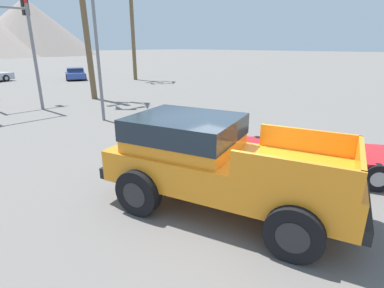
{
  "coord_description": "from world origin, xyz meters",
  "views": [
    {
      "loc": [
        -4.72,
        -3.66,
        3.35
      ],
      "look_at": [
        -0.02,
        0.66,
        1.23
      ],
      "focal_mm": 28.0,
      "sensor_mm": 36.0,
      "label": 1
    }
  ],
  "objects_px": {
    "red_convertible_car": "(310,158)",
    "palm_tree_short": "(131,8)",
    "orange_pickup_truck": "(213,157)",
    "parked_car_blue": "(75,73)",
    "traffic_light_main": "(3,37)",
    "street_lamp_post": "(93,1)"
  },
  "relations": [
    {
      "from": "traffic_light_main",
      "to": "street_lamp_post",
      "type": "bearing_deg",
      "value": 115.55
    },
    {
      "from": "street_lamp_post",
      "to": "palm_tree_short",
      "type": "xyz_separation_m",
      "value": [
        11.4,
        12.58,
        1.54
      ]
    },
    {
      "from": "orange_pickup_truck",
      "to": "palm_tree_short",
      "type": "distance_m",
      "value": 25.99
    },
    {
      "from": "red_convertible_car",
      "to": "street_lamp_post",
      "type": "relative_size",
      "value": 0.56
    },
    {
      "from": "parked_car_blue",
      "to": "traffic_light_main",
      "type": "bearing_deg",
      "value": -102.1
    },
    {
      "from": "parked_car_blue",
      "to": "traffic_light_main",
      "type": "height_order",
      "value": "traffic_light_main"
    },
    {
      "from": "parked_car_blue",
      "to": "street_lamp_post",
      "type": "xyz_separation_m",
      "value": [
        -7.63,
        -17.45,
        4.48
      ]
    },
    {
      "from": "orange_pickup_truck",
      "to": "red_convertible_car",
      "type": "relative_size",
      "value": 1.15
    },
    {
      "from": "palm_tree_short",
      "to": "traffic_light_main",
      "type": "bearing_deg",
      "value": -149.67
    },
    {
      "from": "red_convertible_car",
      "to": "traffic_light_main",
      "type": "distance_m",
      "value": 14.71
    },
    {
      "from": "parked_car_blue",
      "to": "palm_tree_short",
      "type": "bearing_deg",
      "value": -26.84
    },
    {
      "from": "orange_pickup_truck",
      "to": "palm_tree_short",
      "type": "bearing_deg",
      "value": 41.08
    },
    {
      "from": "palm_tree_short",
      "to": "red_convertible_car",
      "type": "bearing_deg",
      "value": -116.22
    },
    {
      "from": "orange_pickup_truck",
      "to": "red_convertible_car",
      "type": "height_order",
      "value": "orange_pickup_truck"
    },
    {
      "from": "parked_car_blue",
      "to": "orange_pickup_truck",
      "type": "bearing_deg",
      "value": -86.13
    },
    {
      "from": "traffic_light_main",
      "to": "parked_car_blue",
      "type": "bearing_deg",
      "value": -127.46
    },
    {
      "from": "red_convertible_car",
      "to": "parked_car_blue",
      "type": "relative_size",
      "value": 1.05
    },
    {
      "from": "red_convertible_car",
      "to": "parked_car_blue",
      "type": "bearing_deg",
      "value": 45.25
    },
    {
      "from": "orange_pickup_truck",
      "to": "palm_tree_short",
      "type": "relative_size",
      "value": 0.63
    },
    {
      "from": "orange_pickup_truck",
      "to": "traffic_light_main",
      "type": "xyz_separation_m",
      "value": [
        0.42,
        13.21,
        2.57
      ]
    },
    {
      "from": "orange_pickup_truck",
      "to": "parked_car_blue",
      "type": "height_order",
      "value": "orange_pickup_truck"
    },
    {
      "from": "red_convertible_car",
      "to": "palm_tree_short",
      "type": "distance_m",
      "value": 25.33
    }
  ]
}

